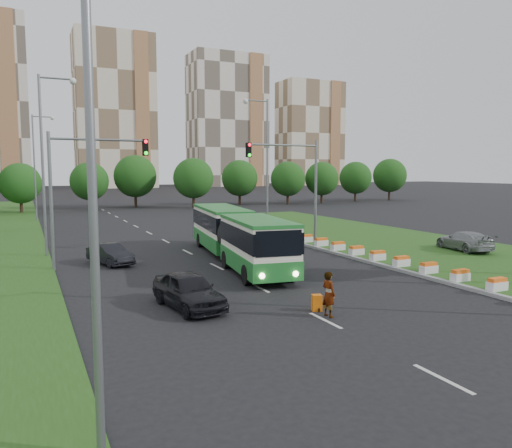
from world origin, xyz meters
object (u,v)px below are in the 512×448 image
traffic_mast_median (297,176)px  car_median (464,241)px  car_left_far (110,254)px  pedestrian (329,294)px  shopping_trolley (317,303)px  traffic_mast_left (80,178)px  articulated_bus (234,235)px  car_left_near (189,290)px

traffic_mast_median → car_median: traffic_mast_median is taller
car_left_far → car_median: 24.25m
traffic_mast_median → pedestrian: (-7.39, -15.62, -4.43)m
shopping_trolley → car_median: bearing=42.9°
traffic_mast_left → articulated_bus: bearing=-10.1°
traffic_mast_left → articulated_bus: size_ratio=0.48×
car_left_near → car_left_far: bearing=89.2°
articulated_bus → car_left_near: bearing=-114.1°
shopping_trolley → car_left_far: bearing=130.9°
pedestrian → articulated_bus: bearing=-13.1°
traffic_mast_left → car_left_near: 12.35m
traffic_mast_left → car_median: 26.13m
articulated_bus → traffic_mast_median: bearing=31.4°
traffic_mast_left → pedestrian: bearing=-62.0°
pedestrian → traffic_mast_median: bearing=-32.6°
traffic_mast_left → shopping_trolley: (7.79, -13.71, -5.01)m
shopping_trolley → articulated_bus: bearing=101.4°
car_left_far → car_median: (23.51, -5.91, 0.19)m
articulated_bus → pedestrian: (-1.31, -13.01, -0.78)m
traffic_mast_median → pedestrian: traffic_mast_median is taller
car_left_near → car_left_far: car_left_near is taller
traffic_mast_median → car_left_far: bearing=-177.7°
traffic_mast_median → traffic_mast_left: size_ratio=1.00×
articulated_bus → car_left_far: bearing=172.6°
traffic_mast_median → traffic_mast_left: bearing=-176.2°
car_median → shopping_trolley: (-17.36, -8.27, -0.49)m
car_median → traffic_mast_median: bearing=-23.1°
traffic_mast_median → car_left_near: traffic_mast_median is taller
traffic_mast_left → car_median: bearing=-12.2°
traffic_mast_left → pedestrian: traffic_mast_left is taller
traffic_mast_median → car_left_far: (-13.52, -0.54, -4.71)m
car_left_near → pedestrian: size_ratio=2.45×
car_median → articulated_bus: bearing=-3.7°
traffic_mast_left → car_left_near: (3.11, -11.04, -4.59)m
articulated_bus → car_left_near: articulated_bus is taller
traffic_mast_median → car_left_near: (-12.05, -12.04, -4.59)m
car_median → pedestrian: (-17.39, -9.18, 0.08)m
traffic_mast_median → shopping_trolley: size_ratio=11.74×
car_left_near → pedestrian: (4.66, -3.58, 0.15)m
traffic_mast_median → articulated_bus: 7.56m
car_left_far → shopping_trolley: (6.15, -14.18, -0.30)m
car_left_near → car_median: size_ratio=0.95×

